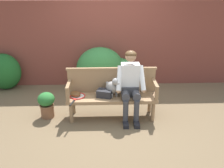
% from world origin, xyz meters
% --- Properties ---
extents(ground_plane, '(40.00, 40.00, 0.00)m').
position_xyz_m(ground_plane, '(0.00, 0.00, 0.00)').
color(ground_plane, brown).
extents(brick_garden_fence, '(8.00, 0.30, 2.08)m').
position_xyz_m(brick_garden_fence, '(0.00, 1.83, 1.04)').
color(brick_garden_fence, brown).
rests_on(brick_garden_fence, ground).
extents(hedge_bush_far_left, '(0.97, 0.69, 0.77)m').
position_xyz_m(hedge_bush_far_left, '(0.18, 1.45, 0.38)').
color(hedge_bush_far_left, '#337538').
rests_on(hedge_bush_far_left, ground).
extents(hedge_bush_mid_right, '(0.82, 0.61, 0.89)m').
position_xyz_m(hedge_bush_mid_right, '(-2.58, 1.48, 0.45)').
color(hedge_bush_mid_right, '#1E5B23').
rests_on(hedge_bush_mid_right, ground).
extents(hedge_bush_far_right, '(1.15, 0.90, 1.04)m').
position_xyz_m(hedge_bush_far_right, '(-0.24, 1.42, 0.52)').
color(hedge_bush_far_right, '#337538').
rests_on(hedge_bush_far_right, ground).
extents(garden_bench, '(1.70, 0.48, 0.45)m').
position_xyz_m(garden_bench, '(0.00, 0.00, 0.39)').
color(garden_bench, '#93704C').
rests_on(garden_bench, ground).
extents(bench_backrest, '(1.74, 0.06, 0.50)m').
position_xyz_m(bench_backrest, '(0.00, 0.21, 0.71)').
color(bench_backrest, '#93704C').
rests_on(bench_backrest, garden_bench).
extents(bench_armrest_left_end, '(0.06, 0.48, 0.28)m').
position_xyz_m(bench_armrest_left_end, '(-0.81, -0.09, 0.65)').
color(bench_armrest_left_end, '#93704C').
rests_on(bench_armrest_left_end, garden_bench).
extents(bench_armrest_right_end, '(0.06, 0.48, 0.28)m').
position_xyz_m(bench_armrest_right_end, '(0.81, -0.09, 0.65)').
color(bench_armrest_right_end, '#93704C').
rests_on(bench_armrest_right_end, garden_bench).
extents(person_seated, '(0.56, 0.64, 1.32)m').
position_xyz_m(person_seated, '(0.34, -0.01, 0.72)').
color(person_seated, black).
rests_on(person_seated, ground).
extents(dog_on_bench, '(0.31, 0.36, 0.39)m').
position_xyz_m(dog_on_bench, '(0.01, 0.01, 0.65)').
color(dog_on_bench, gray).
rests_on(dog_on_bench, garden_bench).
extents(tennis_racket, '(0.35, 0.58, 0.03)m').
position_xyz_m(tennis_racket, '(-0.66, -0.02, 0.46)').
color(tennis_racket, red).
rests_on(tennis_racket, garden_bench).
extents(baseball_glove, '(0.28, 0.27, 0.09)m').
position_xyz_m(baseball_glove, '(-0.70, 0.02, 0.50)').
color(baseball_glove, brown).
rests_on(baseball_glove, garden_bench).
extents(sports_bag, '(0.33, 0.27, 0.14)m').
position_xyz_m(sports_bag, '(-0.14, -0.02, 0.52)').
color(sports_bag, '#232328').
rests_on(sports_bag, garden_bench).
extents(potted_plant, '(0.33, 0.33, 0.52)m').
position_xyz_m(potted_plant, '(-1.27, 0.05, 0.29)').
color(potted_plant, brown).
rests_on(potted_plant, ground).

